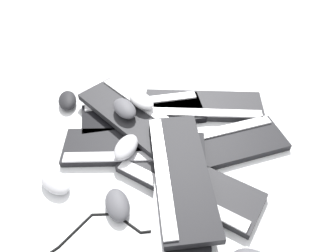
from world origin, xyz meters
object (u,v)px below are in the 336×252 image
at_px(keyboard_0, 131,147).
at_px(keyboard_4, 143,113).
at_px(keyboard_1, 188,183).
at_px(mouse_4, 67,100).
at_px(keyboard_7, 180,172).
at_px(mouse_3, 141,100).
at_px(keyboard_2, 220,146).
at_px(keyboard_5, 180,190).
at_px(mouse_2, 126,147).
at_px(mouse_0, 56,182).
at_px(mouse_5, 117,205).
at_px(mouse_6, 125,108).
at_px(keyboard_3, 203,106).
at_px(keyboard_6, 132,115).

height_order(keyboard_0, keyboard_4, same).
xyz_separation_m(keyboard_1, mouse_4, (0.25, -0.52, 0.01)).
bearing_deg(mouse_4, keyboard_0, 33.53).
bearing_deg(keyboard_7, mouse_3, -91.40).
bearing_deg(keyboard_2, keyboard_0, -23.33).
xyz_separation_m(keyboard_1, mouse_3, (0.02, -0.34, 0.07)).
height_order(keyboard_5, mouse_2, mouse_2).
distance_m(keyboard_4, mouse_0, 0.40).
relative_size(keyboard_0, mouse_4, 4.22).
bearing_deg(keyboard_1, mouse_5, -2.91).
xyz_separation_m(mouse_5, mouse_6, (-0.13, -0.31, 0.06)).
bearing_deg(mouse_0, keyboard_0, 75.62).
distance_m(keyboard_3, mouse_0, 0.59).
bearing_deg(keyboard_2, mouse_0, -7.55).
height_order(keyboard_2, mouse_3, mouse_3).
bearing_deg(keyboard_2, mouse_2, -17.16).
bearing_deg(keyboard_3, mouse_6, -6.54).
height_order(keyboard_4, keyboard_5, keyboard_5).
distance_m(keyboard_5, mouse_2, 0.23).
distance_m(mouse_0, mouse_6, 0.33).
bearing_deg(mouse_0, keyboard_6, 92.86).
bearing_deg(mouse_6, keyboard_3, -104.45).
height_order(keyboard_1, mouse_2, mouse_2).
bearing_deg(keyboard_6, keyboard_0, 67.05).
height_order(keyboard_1, mouse_4, mouse_4).
bearing_deg(keyboard_1, mouse_6, -75.23).
bearing_deg(keyboard_4, keyboard_7, 87.85).
distance_m(keyboard_1, mouse_3, 0.35).
relative_size(keyboard_5, keyboard_6, 0.99).
bearing_deg(keyboard_3, mouse_2, 18.10).
distance_m(mouse_3, mouse_6, 0.07).
bearing_deg(mouse_4, keyboard_7, 32.85).
distance_m(keyboard_0, mouse_5, 0.22).
bearing_deg(mouse_4, keyboard_1, 34.99).
distance_m(keyboard_4, keyboard_5, 0.38).
height_order(mouse_5, mouse_6, mouse_6).
bearing_deg(keyboard_5, mouse_2, -67.80).
relative_size(mouse_0, mouse_5, 1.00).
xyz_separation_m(mouse_0, mouse_5, (-0.15, 0.15, 0.00)).
height_order(keyboard_4, keyboard_7, keyboard_7).
height_order(keyboard_4, keyboard_6, keyboard_6).
relative_size(mouse_5, mouse_6, 1.00).
distance_m(keyboard_1, mouse_2, 0.23).
relative_size(mouse_2, mouse_3, 1.00).
bearing_deg(keyboard_0, mouse_3, -124.67).
height_order(keyboard_0, mouse_5, mouse_5).
bearing_deg(mouse_0, mouse_6, 95.65).
height_order(keyboard_3, keyboard_4, same).
bearing_deg(keyboard_6, mouse_2, 63.71).
relative_size(keyboard_2, keyboard_7, 0.98).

